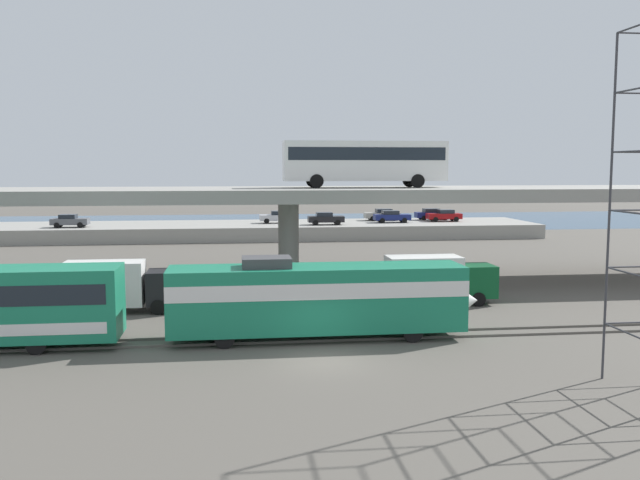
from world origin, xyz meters
TOP-DOWN VIEW (x-y plane):
  - ground_plane at (0.00, 0.00)m, footprint 260.00×260.00m
  - rail_strip_near at (0.00, 3.30)m, footprint 110.00×0.12m
  - rail_strip_far at (0.00, 4.70)m, footprint 110.00×0.12m
  - train_locomotive at (0.87, 4.00)m, footprint 15.70×3.04m
  - highway_overpass at (0.00, 20.00)m, footprint 96.00×10.14m
  - transit_bus_on_overpass at (5.73, 20.69)m, footprint 12.00×2.68m
  - service_truck_west at (8.71, 11.84)m, footprint 6.80×2.46m
  - service_truck_east at (-10.72, 11.84)m, footprint 6.80×2.46m
  - pier_parking_lot at (0.00, 55.00)m, footprint 66.47×12.83m
  - parked_car_0 at (22.75, 55.26)m, footprint 4.34×1.89m
  - parked_car_1 at (21.93, 57.80)m, footprint 4.57×1.84m
  - parked_car_2 at (1.43, 55.30)m, footprint 4.33×1.86m
  - parked_car_3 at (15.66, 54.32)m, footprint 4.52×1.86m
  - parked_car_4 at (-22.69, 52.20)m, footprint 4.14×2.00m
  - parked_car_5 at (15.24, 57.87)m, footprint 4.57×1.97m
  - parked_car_6 at (7.03, 52.13)m, footprint 4.31×1.87m
  - harbor_water at (0.00, 78.00)m, footprint 140.00×36.00m

SIDE VIEW (x-z plane):
  - ground_plane at x=0.00m, z-range 0.00..0.00m
  - harbor_water at x=0.00m, z-range 0.00..0.01m
  - rail_strip_near at x=0.00m, z-range 0.00..0.12m
  - rail_strip_far at x=0.00m, z-range 0.00..0.12m
  - pier_parking_lot at x=0.00m, z-range 0.00..1.68m
  - service_truck_west at x=8.71m, z-range 0.12..3.16m
  - service_truck_east at x=-10.72m, z-range 0.12..3.16m
  - train_locomotive at x=0.87m, z-range 0.10..4.28m
  - parked_car_6 at x=7.03m, z-range 1.70..3.20m
  - parked_car_2 at x=1.43m, z-range 1.70..3.20m
  - parked_car_0 at x=22.75m, z-range 1.70..3.20m
  - parked_car_4 at x=-22.69m, z-range 1.70..3.20m
  - parked_car_1 at x=21.93m, z-range 1.70..3.20m
  - parked_car_3 at x=15.66m, z-range 1.70..3.20m
  - parked_car_5 at x=15.24m, z-range 1.70..3.20m
  - highway_overpass at x=0.00m, z-range 2.92..10.00m
  - transit_bus_on_overpass at x=5.73m, z-range 7.44..10.84m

